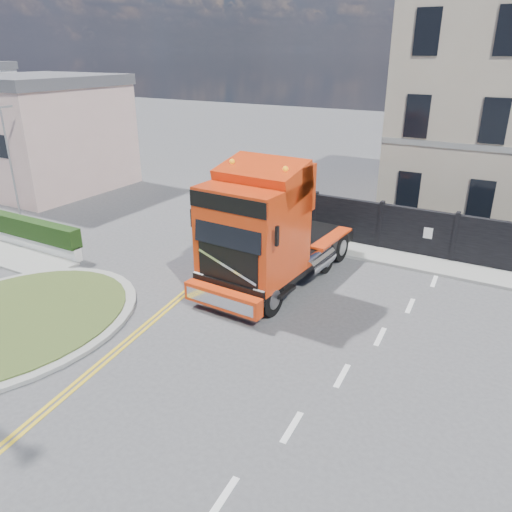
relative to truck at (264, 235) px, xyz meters
The scene contains 7 objects.
ground 4.04m from the truck, 66.33° to the right, with size 120.00×120.00×0.00m, color #424244.
traffic_island 8.57m from the truck, 132.06° to the right, with size 6.80×6.80×0.17m.
hedge_wall 11.79m from the truck, behind, with size 8.00×0.55×1.35m.
seaside_bldg_pink 19.50m from the truck, 162.68° to the left, with size 8.00×8.00×6.00m, color beige.
pavement_far 9.09m from the truck, 33.49° to the left, with size 20.00×1.60×0.12m, color gray.
truck is the anchor object (origin of this frame).
lamppost_slim 14.67m from the truck, behind, with size 0.23×0.45×5.54m.
Camera 1 is at (6.43, -10.97, 7.92)m, focal length 35.00 mm.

